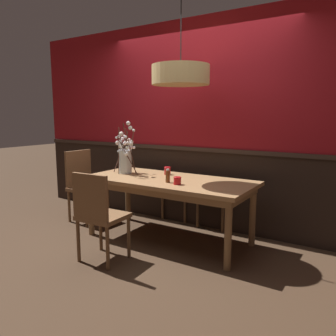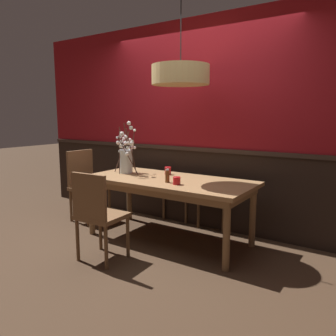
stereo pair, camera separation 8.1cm
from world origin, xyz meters
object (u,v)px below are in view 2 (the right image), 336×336
chair_head_west_end (86,182)px  vase_with_blossoms (126,158)px  pendant_lamp (181,75)px  chair_far_side_right (219,186)px  dining_table (168,186)px  candle_holder_nearer_edge (177,181)px  chair_near_side_left (97,212)px  candle_holder_nearer_center (168,171)px  condiment_bottle (167,176)px  chair_far_side_left (183,182)px

chair_head_west_end → vase_with_blossoms: vase_with_blossoms is taller
pendant_lamp → chair_far_side_right: bearing=82.5°
dining_table → chair_far_side_right: size_ratio=2.07×
dining_table → candle_holder_nearer_edge: (0.25, -0.21, 0.12)m
vase_with_blossoms → pendant_lamp: pendant_lamp is taller
chair_far_side_right → chair_near_side_left: 1.79m
chair_far_side_right → candle_holder_nearer_edge: bearing=-89.9°
dining_table → candle_holder_nearer_center: candle_holder_nearer_center is taller
vase_with_blossoms → chair_near_side_left: bearing=-66.3°
candle_holder_nearer_center → condiment_bottle: size_ratio=0.64×
dining_table → chair_head_west_end: (-1.39, 0.02, -0.11)m
candle_holder_nearer_edge → chair_head_west_end: bearing=171.9°
vase_with_blossoms → condiment_bottle: size_ratio=4.40×
chair_near_side_left → candle_holder_nearer_center: bearing=84.8°
dining_table → chair_far_side_right: chair_far_side_right is taller
vase_with_blossoms → candle_holder_nearer_edge: size_ratio=7.72×
chair_far_side_right → condiment_bottle: chair_far_side_right is taller
candle_holder_nearer_edge → chair_far_side_left: bearing=117.9°
chair_head_west_end → condiment_bottle: size_ratio=6.58×
chair_near_side_left → condiment_bottle: size_ratio=6.18×
candle_holder_nearer_center → chair_near_side_left: bearing=-95.2°
chair_near_side_left → candle_holder_nearer_edge: (0.51, 0.66, 0.26)m
chair_far_side_left → pendant_lamp: bearing=-61.1°
chair_far_side_right → vase_with_blossoms: bearing=-138.0°
chair_far_side_left → candle_holder_nearer_edge: size_ratio=10.70×
chair_far_side_right → chair_far_side_left: bearing=176.8°
chair_head_west_end → chair_far_side_left: bearing=38.6°
chair_near_side_left → candle_holder_nearer_center: (0.10, 1.11, 0.26)m
candle_holder_nearer_center → pendant_lamp: pendant_lamp is taller
chair_far_side_right → pendant_lamp: size_ratio=1.08×
chair_head_west_end → chair_far_side_left: size_ratio=1.08×
chair_far_side_left → dining_table: bearing=-69.7°
condiment_bottle → dining_table: bearing=121.7°
vase_with_blossoms → candle_holder_nearer_center: (0.50, 0.20, -0.15)m
chair_near_side_left → candle_holder_nearer_center: chair_near_side_left is taller
chair_far_side_left → candle_holder_nearer_center: size_ratio=9.53×
chair_far_side_left → candle_holder_nearer_edge: 1.26m
chair_head_west_end → candle_holder_nearer_edge: size_ratio=11.53×
candle_holder_nearer_edge → vase_with_blossoms: bearing=165.1°
chair_near_side_left → vase_with_blossoms: (-0.40, 0.90, 0.41)m
chair_head_west_end → pendant_lamp: 2.04m
chair_far_side_left → pendant_lamp: size_ratio=1.03×
candle_holder_nearer_center → vase_with_blossoms: bearing=-157.8°
chair_far_side_left → vase_with_blossoms: bearing=-111.4°
chair_near_side_left → chair_far_side_right: bearing=73.6°
chair_far_side_right → vase_with_blossoms: size_ratio=1.46×
candle_holder_nearer_edge → pendant_lamp: (-0.11, 0.24, 1.11)m
chair_far_side_left → chair_head_west_end: bearing=-141.4°
chair_far_side_left → chair_near_side_left: bearing=-87.8°
dining_table → pendant_lamp: size_ratio=2.24×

